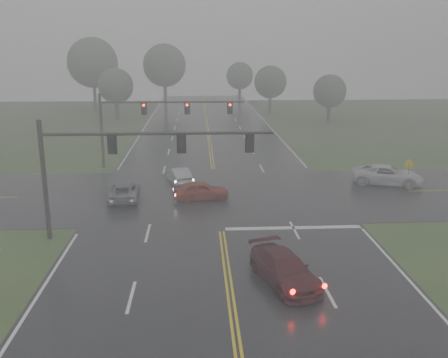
{
  "coord_description": "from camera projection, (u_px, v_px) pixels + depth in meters",
  "views": [
    {
      "loc": [
        -1.39,
        -14.59,
        11.01
      ],
      "look_at": [
        0.25,
        16.0,
        2.82
      ],
      "focal_mm": 40.0,
      "sensor_mm": 36.0,
      "label": 1
    }
  ],
  "objects": [
    {
      "name": "signal_gantry_far",
      "position": [
        147.0,
        115.0,
        45.71
      ],
      "size": [
        13.28,
        0.35,
        6.85
      ],
      "color": "black",
      "rests_on": "ground"
    },
    {
      "name": "pickup_white",
      "position": [
        387.0,
        184.0,
        40.98
      ],
      "size": [
        6.13,
        4.15,
        1.56
      ],
      "primitive_type": "imported",
      "rotation": [
        0.0,
        0.0,
        1.27
      ],
      "color": "silver",
      "rests_on": "ground"
    },
    {
      "name": "signal_gantry_near",
      "position": [
        115.0,
        156.0,
        28.4
      ],
      "size": [
        13.26,
        0.31,
        7.04
      ],
      "color": "black",
      "rests_on": "ground"
    },
    {
      "name": "tree_e_near",
      "position": [
        330.0,
        91.0,
        72.49
      ],
      "size": [
        4.81,
        4.81,
        7.06
      ],
      "color": "#342821",
      "rests_on": "ground"
    },
    {
      "name": "tree_nw_a",
      "position": [
        116.0,
        86.0,
        75.5
      ],
      "size": [
        5.34,
        5.34,
        7.84
      ],
      "color": "#342821",
      "rests_on": "ground"
    },
    {
      "name": "car_grey",
      "position": [
        125.0,
        200.0,
        36.86
      ],
      "size": [
        2.37,
        4.73,
        1.28
      ],
      "primitive_type": "imported",
      "rotation": [
        0.0,
        0.0,
        3.19
      ],
      "color": "slate",
      "rests_on": "ground"
    },
    {
      "name": "tree_n_mid",
      "position": [
        164.0,
        65.0,
        90.97
      ],
      "size": [
        7.82,
        7.82,
        11.49
      ],
      "color": "#342821",
      "rests_on": "ground"
    },
    {
      "name": "stop_bar",
      "position": [
        293.0,
        228.0,
        31.12
      ],
      "size": [
        8.5,
        0.5,
        0.01
      ],
      "primitive_type": "cube",
      "color": "silver",
      "rests_on": "ground"
    },
    {
      "name": "sedan_red",
      "position": [
        201.0,
        200.0,
        36.82
      ],
      "size": [
        4.29,
        2.14,
        1.4
      ],
      "primitive_type": "imported",
      "rotation": [
        0.0,
        0.0,
        1.69
      ],
      "color": "maroon",
      "rests_on": "ground"
    },
    {
      "name": "main_road",
      "position": [
        218.0,
        202.0,
        36.29
      ],
      "size": [
        18.0,
        160.0,
        0.02
      ],
      "primitive_type": "cube",
      "color": "black",
      "rests_on": "ground"
    },
    {
      "name": "sign_diamond_east",
      "position": [
        409.0,
        168.0,
        39.78
      ],
      "size": [
        0.98,
        0.22,
        2.37
      ],
      "rotation": [
        0.0,
        0.0,
        0.19
      ],
      "color": "black",
      "rests_on": "ground"
    },
    {
      "name": "tree_ne_a",
      "position": [
        270.0,
        82.0,
        82.71
      ],
      "size": [
        5.39,
        5.39,
        7.92
      ],
      "color": "#342821",
      "rests_on": "ground"
    },
    {
      "name": "sedan_maroon",
      "position": [
        284.0,
        283.0,
        23.92
      ],
      "size": [
        3.38,
        5.35,
        1.44
      ],
      "primitive_type": "imported",
      "rotation": [
        0.0,
        0.0,
        0.29
      ],
      "color": "#400B10",
      "rests_on": "ground"
    },
    {
      "name": "sedan_silver",
      "position": [
        179.0,
        183.0,
        41.4
      ],
      "size": [
        2.44,
        4.23,
        1.32
      ],
      "primitive_type": "imported",
      "rotation": [
        0.0,
        0.0,
        3.42
      ],
      "color": "#999CA0",
      "rests_on": "ground"
    },
    {
      "name": "cross_street",
      "position": [
        217.0,
        194.0,
        38.22
      ],
      "size": [
        120.0,
        14.0,
        0.02
      ],
      "primitive_type": "cube",
      "color": "black",
      "rests_on": "ground"
    },
    {
      "name": "tree_nw_b",
      "position": [
        93.0,
        63.0,
        84.83
      ],
      "size": [
        8.52,
        8.52,
        12.51
      ],
      "color": "#342821",
      "rests_on": "ground"
    },
    {
      "name": "tree_n_far",
      "position": [
        240.0,
        76.0,
        99.69
      ],
      "size": [
        5.41,
        5.41,
        7.94
      ],
      "color": "#342821",
      "rests_on": "ground"
    }
  ]
}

